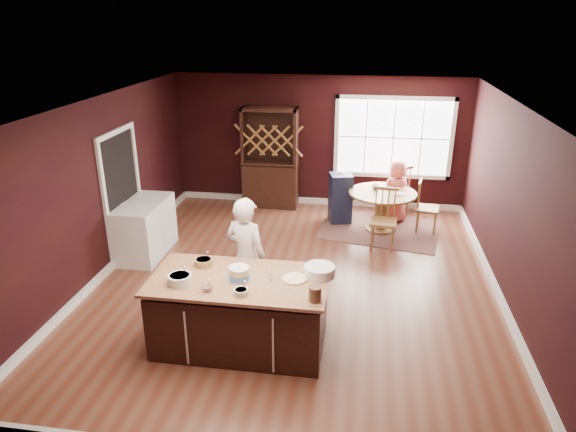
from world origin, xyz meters
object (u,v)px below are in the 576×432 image
Objects in this scene: washer at (137,236)px; layer_cake at (239,273)px; dining_table at (382,203)px; seated_woman at (396,191)px; chair_east at (428,206)px; dryer at (153,221)px; hutch at (270,158)px; high_chair at (340,197)px; baker at (246,257)px; chair_south at (383,219)px; toddler at (343,181)px; chair_north at (396,189)px; kitchen_island at (240,314)px.

layer_cake is at bearing -41.54° from washer.
dining_table is 0.56m from seated_woman.
chair_east is at bearing 22.85° from washer.
chair_east is at bearing 16.08° from dryer.
layer_cake is at bearing -83.79° from hutch.
seated_woman is 1.09m from high_chair.
washer is at bearing -10.50° from baker.
chair_south is at bearing -89.36° from dining_table.
toddler is (1.09, 3.56, -0.03)m from baker.
high_chair is (-0.79, 0.29, -0.03)m from dining_table.
chair_north is 1.22m from high_chair.
dryer is (-2.12, 1.88, -0.38)m from baker.
baker reaches higher than washer.
high_chair is 0.31m from toddler.
dryer is at bearing 130.09° from kitchen_island.
layer_cake is 2.98m from washer.
toddler is 0.12× the size of hutch.
high_chair is at bearing 27.10° from dryer.
chair_east is at bearing -109.56° from baker.
hutch is at bearing 54.12° from dryer.
washer is (-2.19, 1.97, 0.02)m from kitchen_island.
high_chair is (-1.63, 0.24, 0.01)m from chair_east.
chair_south is at bearing 60.13° from layer_cake.
chair_east is 0.81× the size of seated_woman.
layer_cake is at bearing 116.33° from baker.
chair_east is at bearing 51.90° from chair_south.
chair_east is 1.65m from toddler.
hutch reaches higher than toddler.
layer_cake reaches higher than dining_table.
kitchen_island is 1.01× the size of hutch.
seated_woman is 1.34× the size of dryer.
chair_north reaches higher than washer.
chair_north reaches higher than chair_east.
dining_table is at bearing -22.93° from hutch.
hutch is (-2.30, 0.97, 0.51)m from dining_table.
seated_woman is at bearing -99.94° from baker.
toddler is at bearing -87.22° from baker.
hutch reaches higher than layer_cake.
toddler is at bearing 89.47° from chair_east.
baker is 1.69× the size of chair_east.
kitchen_island is 4.77m from chair_east.
chair_north is 1.05× the size of high_chair.
seated_woman reaches higher than dining_table.
washer is at bearing 138.46° from layer_cake.
kitchen_island is 2.13× the size of chair_east.
seated_woman is 1.05m from toddler.
kitchen_island is 0.55m from layer_cake.
layer_cake is 0.17× the size of hutch.
kitchen_island is 2.30× the size of dryer.
baker reaches higher than dryer.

